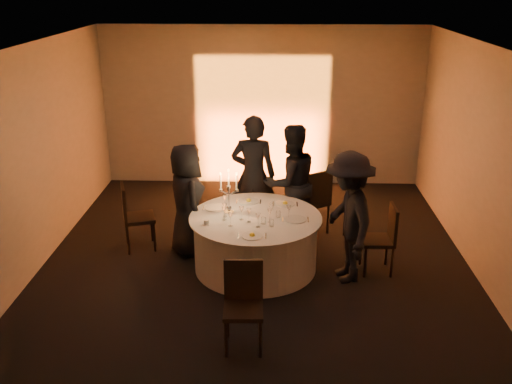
{
  "coord_description": "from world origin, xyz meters",
  "views": [
    {
      "loc": [
        0.26,
        -7.07,
        3.83
      ],
      "look_at": [
        0.0,
        0.2,
        1.05
      ],
      "focal_mm": 40.0,
      "sensor_mm": 36.0,
      "label": 1
    }
  ],
  "objects_px": {
    "chair_front": "(243,299)",
    "candelabra": "(229,198)",
    "chair_back_right": "(314,198)",
    "chair_left": "(133,213)",
    "banquet_table": "(255,242)",
    "chair_right": "(384,235)",
    "guest_back_left": "(253,175)",
    "guest_back_right": "(291,183)",
    "chair_back_left": "(260,198)",
    "guest_left": "(187,200)",
    "coffee_cup": "(206,222)",
    "guest_right": "(348,218)"
  },
  "relations": [
    {
      "from": "chair_back_right",
      "to": "chair_front",
      "type": "xyz_separation_m",
      "value": [
        -0.94,
        -2.88,
        -0.05
      ]
    },
    {
      "from": "chair_front",
      "to": "guest_back_right",
      "type": "relative_size",
      "value": 0.54
    },
    {
      "from": "chair_back_left",
      "to": "chair_front",
      "type": "distance_m",
      "value": 3.12
    },
    {
      "from": "chair_left",
      "to": "guest_back_left",
      "type": "distance_m",
      "value": 1.9
    },
    {
      "from": "chair_left",
      "to": "chair_back_right",
      "type": "distance_m",
      "value": 2.75
    },
    {
      "from": "chair_front",
      "to": "guest_right",
      "type": "xyz_separation_m",
      "value": [
        1.28,
        1.49,
        0.34
      ]
    },
    {
      "from": "chair_back_right",
      "to": "guest_back_right",
      "type": "distance_m",
      "value": 0.5
    },
    {
      "from": "chair_left",
      "to": "chair_right",
      "type": "distance_m",
      "value": 3.59
    },
    {
      "from": "guest_back_left",
      "to": "coffee_cup",
      "type": "height_order",
      "value": "guest_back_left"
    },
    {
      "from": "guest_right",
      "to": "guest_back_left",
      "type": "bearing_deg",
      "value": -149.85
    },
    {
      "from": "chair_right",
      "to": "guest_left",
      "type": "height_order",
      "value": "guest_left"
    },
    {
      "from": "guest_left",
      "to": "guest_right",
      "type": "height_order",
      "value": "guest_right"
    },
    {
      "from": "chair_back_left",
      "to": "candelabra",
      "type": "relative_size",
      "value": 1.4
    },
    {
      "from": "guest_back_right",
      "to": "guest_right",
      "type": "bearing_deg",
      "value": 93.36
    },
    {
      "from": "chair_back_right",
      "to": "guest_back_right",
      "type": "xyz_separation_m",
      "value": [
        -0.37,
        -0.14,
        0.3
      ]
    },
    {
      "from": "candelabra",
      "to": "chair_left",
      "type": "bearing_deg",
      "value": 164.09
    },
    {
      "from": "chair_back_right",
      "to": "chair_back_left",
      "type": "bearing_deg",
      "value": -49.57
    },
    {
      "from": "coffee_cup",
      "to": "guest_right",
      "type": "bearing_deg",
      "value": 0.9
    },
    {
      "from": "chair_front",
      "to": "candelabra",
      "type": "relative_size",
      "value": 1.52
    },
    {
      "from": "guest_back_right",
      "to": "banquet_table",
      "type": "bearing_deg",
      "value": 36.96
    },
    {
      "from": "chair_left",
      "to": "guest_right",
      "type": "relative_size",
      "value": 0.57
    },
    {
      "from": "banquet_table",
      "to": "guest_left",
      "type": "distance_m",
      "value": 1.18
    },
    {
      "from": "guest_back_left",
      "to": "guest_back_right",
      "type": "bearing_deg",
      "value": 164.83
    },
    {
      "from": "chair_back_left",
      "to": "candelabra",
      "type": "bearing_deg",
      "value": 72.13
    },
    {
      "from": "chair_back_left",
      "to": "guest_right",
      "type": "xyz_separation_m",
      "value": [
        1.19,
        -1.62,
        0.38
      ]
    },
    {
      "from": "chair_front",
      "to": "guest_back_right",
      "type": "distance_m",
      "value": 2.82
    },
    {
      "from": "chair_back_left",
      "to": "chair_front",
      "type": "relative_size",
      "value": 0.92
    },
    {
      "from": "guest_left",
      "to": "chair_front",
      "type": "bearing_deg",
      "value": 178.01
    },
    {
      "from": "guest_back_right",
      "to": "coffee_cup",
      "type": "bearing_deg",
      "value": 21.97
    },
    {
      "from": "chair_back_right",
      "to": "guest_back_left",
      "type": "bearing_deg",
      "value": -37.34
    },
    {
      "from": "chair_left",
      "to": "guest_back_left",
      "type": "bearing_deg",
      "value": -87.03
    },
    {
      "from": "chair_back_left",
      "to": "guest_back_left",
      "type": "xyz_separation_m",
      "value": [
        -0.1,
        -0.18,
        0.44
      ]
    },
    {
      "from": "candelabra",
      "to": "banquet_table",
      "type": "bearing_deg",
      "value": -17.89
    },
    {
      "from": "guest_left",
      "to": "chair_right",
      "type": "bearing_deg",
      "value": -125.28
    },
    {
      "from": "chair_back_left",
      "to": "candelabra",
      "type": "distance_m",
      "value": 1.4
    },
    {
      "from": "guest_back_left",
      "to": "guest_right",
      "type": "distance_m",
      "value": 1.93
    },
    {
      "from": "guest_left",
      "to": "coffee_cup",
      "type": "distance_m",
      "value": 0.83
    },
    {
      "from": "chair_left",
      "to": "guest_left",
      "type": "relative_size",
      "value": 0.61
    },
    {
      "from": "guest_back_right",
      "to": "coffee_cup",
      "type": "xyz_separation_m",
      "value": [
        -1.13,
        -1.27,
        -0.1
      ]
    },
    {
      "from": "chair_left",
      "to": "guest_left",
      "type": "bearing_deg",
      "value": -112.57
    },
    {
      "from": "chair_back_right",
      "to": "guest_right",
      "type": "relative_size",
      "value": 0.6
    },
    {
      "from": "chair_right",
      "to": "guest_back_left",
      "type": "height_order",
      "value": "guest_back_left"
    },
    {
      "from": "chair_back_right",
      "to": "guest_back_left",
      "type": "relative_size",
      "value": 0.56
    },
    {
      "from": "banquet_table",
      "to": "chair_back_right",
      "type": "relative_size",
      "value": 1.7
    },
    {
      "from": "chair_left",
      "to": "candelabra",
      "type": "xyz_separation_m",
      "value": [
        1.45,
        -0.41,
        0.42
      ]
    },
    {
      "from": "chair_back_right",
      "to": "chair_left",
      "type": "bearing_deg",
      "value": -21.36
    },
    {
      "from": "chair_right",
      "to": "guest_back_left",
      "type": "bearing_deg",
      "value": -125.57
    },
    {
      "from": "banquet_table",
      "to": "candelabra",
      "type": "relative_size",
      "value": 2.81
    },
    {
      "from": "guest_right",
      "to": "candelabra",
      "type": "height_order",
      "value": "guest_right"
    },
    {
      "from": "chair_right",
      "to": "candelabra",
      "type": "bearing_deg",
      "value": -95.67
    }
  ]
}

